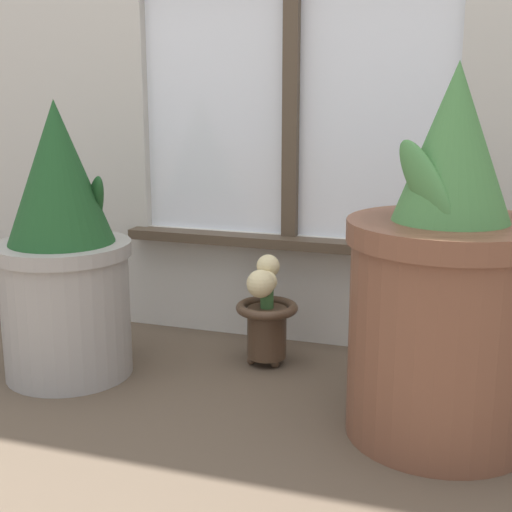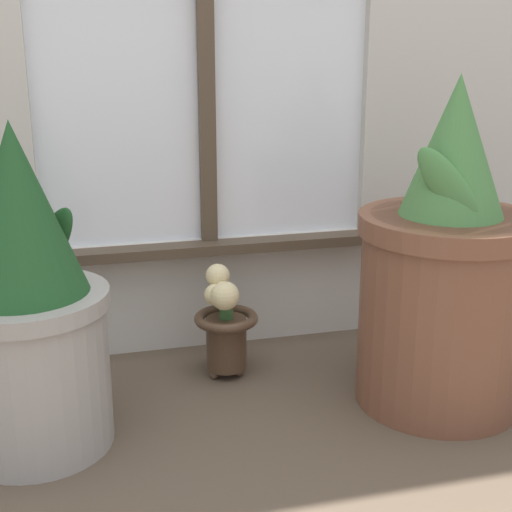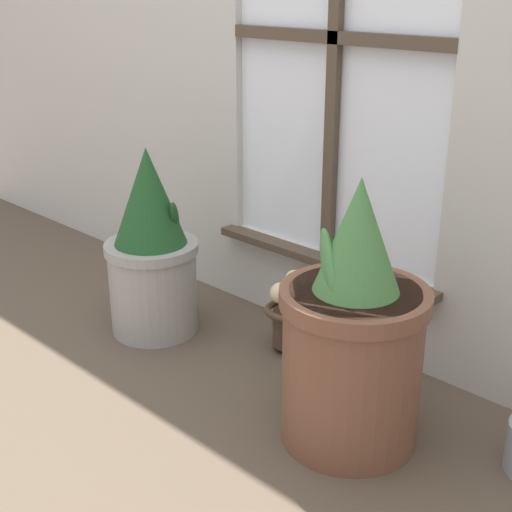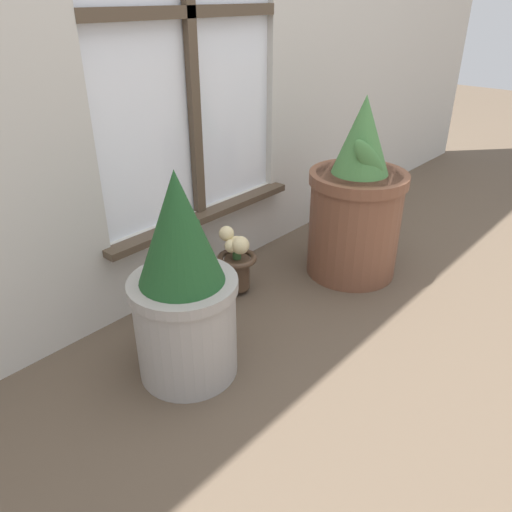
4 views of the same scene
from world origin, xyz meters
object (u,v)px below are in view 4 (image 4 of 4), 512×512
object	(u,v)px
potted_plant_left	(183,289)
watering_can	(362,211)
potted_plant_right	(356,205)
flower_vase	(236,261)

from	to	relation	value
potted_plant_left	watering_can	distance (m)	1.23
potted_plant_right	watering_can	size ratio (longest dim) A/B	2.35
potted_plant_left	potted_plant_right	world-z (taller)	potted_plant_right
potted_plant_right	flower_vase	bearing A→B (deg)	151.21
potted_plant_left	potted_plant_right	size ratio (longest dim) A/B	0.90
potted_plant_left	potted_plant_right	xyz separation A→B (m)	(0.80, -0.03, 0.00)
potted_plant_right	flower_vase	distance (m)	0.48
potted_plant_right	flower_vase	size ratio (longest dim) A/B	2.67
potted_plant_left	potted_plant_right	distance (m)	0.80
potted_plant_right	flower_vase	world-z (taller)	potted_plant_right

